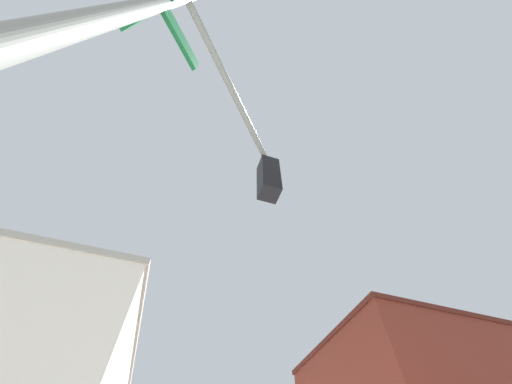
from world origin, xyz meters
TOP-DOWN VIEW (x-y plane):
  - traffic_signal_near at (-6.01, -5.70)m, footprint 2.20×2.39m

SIDE VIEW (x-z plane):
  - traffic_signal_near at x=-6.01m, z-range 1.11..6.50m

